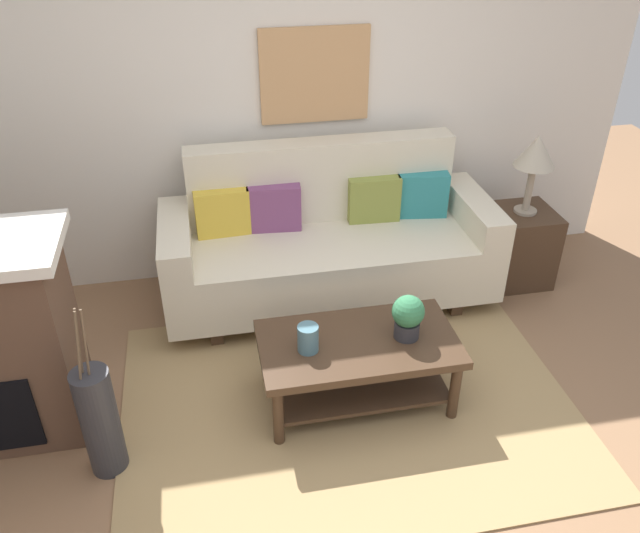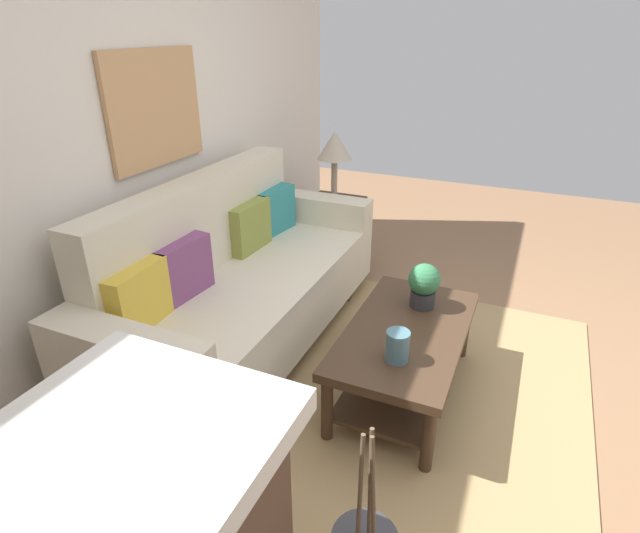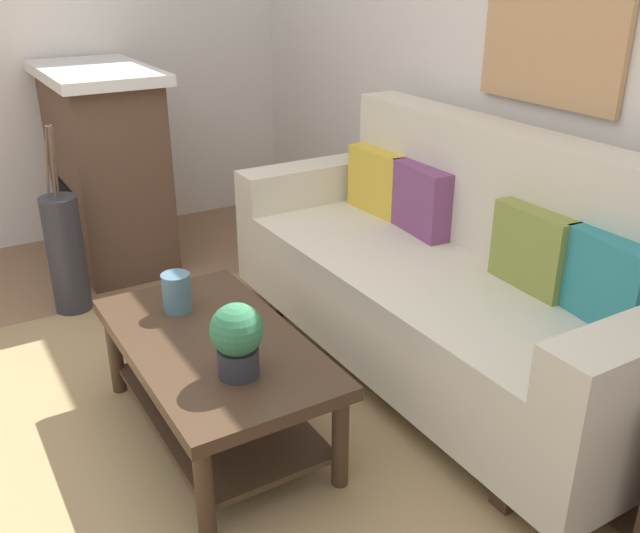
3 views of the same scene
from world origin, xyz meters
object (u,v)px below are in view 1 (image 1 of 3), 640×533
throw_pillow_mustard (222,213)px  table_lamp (536,154)px  throw_pillow_olive (374,199)px  framed_painting (315,75)px  throw_pillow_teal (422,195)px  floor_vase (100,422)px  couch (328,244)px  side_table (518,246)px  potted_plant_tabletop (408,316)px  tabletop_vase (308,338)px  throw_pillow_plum (274,208)px  coffee_table (358,356)px

throw_pillow_mustard → table_lamp: (2.12, -0.17, 0.31)m
throw_pillow_olive → framed_painting: bearing=135.7°
table_lamp → throw_pillow_teal: bearing=166.7°
floor_vase → throw_pillow_olive: bearing=38.9°
throw_pillow_mustard → table_lamp: 2.15m
couch → side_table: size_ratio=4.00×
throw_pillow_mustard → framed_painting: (0.70, 0.34, 0.78)m
potted_plant_tabletop → throw_pillow_teal: bearing=68.3°
framed_painting → tabletop_vase: bearing=-102.3°
throw_pillow_plum → tabletop_vase: throw_pillow_plum is taller
coffee_table → framed_painting: 1.92m
throw_pillow_plum → framed_painting: (0.35, 0.34, 0.78)m
couch → throw_pillow_mustard: couch is taller
throw_pillow_plum → side_table: throw_pillow_plum is taller
potted_plant_tabletop → framed_painting: framed_painting is taller
throw_pillow_olive → floor_vase: throw_pillow_olive is taller
side_table → floor_vase: 3.11m
coffee_table → framed_painting: framed_painting is taller
throw_pillow_olive → tabletop_vase: bearing=-119.4°
throw_pillow_plum → table_lamp: 1.80m
throw_pillow_mustard → floor_vase: throw_pillow_mustard is taller
throw_pillow_teal → table_lamp: table_lamp is taller
throw_pillow_teal → potted_plant_tabletop: bearing=-111.7°
couch → side_table: bearing=-1.8°
coffee_table → tabletop_vase: tabletop_vase is taller
throw_pillow_mustard → potted_plant_tabletop: throw_pillow_mustard is taller
floor_vase → framed_painting: 2.55m
side_table → table_lamp: 0.71m
throw_pillow_olive → potted_plant_tabletop: bearing=-96.3°
coffee_table → throw_pillow_teal: bearing=57.9°
couch → throw_pillow_plum: size_ratio=6.22×
potted_plant_tabletop → side_table: 1.62m
potted_plant_tabletop → framed_painting: (-0.21, 1.55, 0.89)m
potted_plant_tabletop → floor_vase: (-1.64, -0.22, -0.26)m
throw_pillow_plum → coffee_table: size_ratio=0.33×
side_table → couch: bearing=178.2°
throw_pillow_mustard → table_lamp: bearing=-4.6°
couch → throw_pillow_olive: bearing=19.8°
coffee_table → table_lamp: 1.92m
couch → tabletop_vase: (-0.34, -1.10, 0.08)m
throw_pillow_olive → tabletop_vase: size_ratio=2.30×
throw_pillow_plum → side_table: 1.82m
side_table → framed_painting: framed_painting is taller
throw_pillow_plum → side_table: (1.77, -0.17, -0.40)m
throw_pillow_mustard → floor_vase: (-0.73, -1.43, -0.36)m
throw_pillow_mustard → side_table: bearing=-4.6°
throw_pillow_teal → coffee_table: 1.46m
floor_vase → throw_pillow_plum: bearing=53.1°
tabletop_vase → floor_vase: floor_vase is taller
tabletop_vase → throw_pillow_olive: bearing=60.6°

